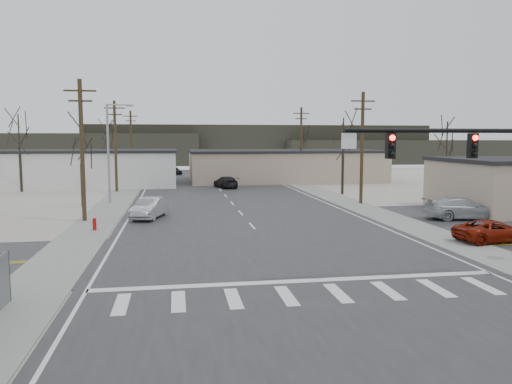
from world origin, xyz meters
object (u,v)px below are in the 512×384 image
(sedan_crossing, at_px, (150,208))
(car_parked_silver, at_px, (462,208))
(car_parked_red, at_px, (493,231))
(traffic_signal_mast, at_px, (496,168))
(car_far_b, at_px, (174,171))
(car_far_a, at_px, (226,182))
(car_parked_dark_a, at_px, (486,207))
(fire_hydrant, at_px, (94,224))

(sedan_crossing, xyz_separation_m, car_parked_silver, (22.54, -4.08, 0.02))
(sedan_crossing, height_order, car_parked_red, sedan_crossing)
(traffic_signal_mast, distance_m, sedan_crossing, 24.21)
(traffic_signal_mast, bearing_deg, sedan_crossing, 128.38)
(traffic_signal_mast, distance_m, car_parked_red, 9.42)
(traffic_signal_mast, height_order, car_parked_silver, traffic_signal_mast)
(car_parked_silver, bearing_deg, car_parked_red, 164.34)
(traffic_signal_mast, height_order, car_far_b, traffic_signal_mast)
(car_far_a, bearing_deg, car_parked_dark_a, 112.46)
(car_far_a, distance_m, car_far_b, 24.07)
(car_parked_dark_a, distance_m, car_parked_silver, 3.12)
(car_parked_red, bearing_deg, car_far_a, 14.01)
(car_parked_dark_a, bearing_deg, car_parked_red, 157.40)
(fire_hydrant, bearing_deg, car_parked_dark_a, 3.64)
(traffic_signal_mast, height_order, fire_hydrant, traffic_signal_mast)
(car_far_a, xyz_separation_m, car_far_b, (-6.16, 23.27, -0.03))
(traffic_signal_mast, xyz_separation_m, sedan_crossing, (-14.84, 18.74, -3.87))
(traffic_signal_mast, xyz_separation_m, car_far_b, (-13.16, 63.98, -3.98))
(sedan_crossing, distance_m, car_parked_red, 22.98)
(sedan_crossing, bearing_deg, traffic_signal_mast, -35.28)
(car_far_a, relative_size, car_parked_red, 1.04)
(sedan_crossing, xyz_separation_m, car_far_a, (7.83, 21.97, -0.08))
(car_parked_dark_a, bearing_deg, car_parked_silver, 125.11)
(car_far_b, bearing_deg, car_parked_silver, -90.69)
(car_parked_silver, bearing_deg, traffic_signal_mast, 156.65)
(sedan_crossing, height_order, car_far_b, sedan_crossing)
(car_parked_red, bearing_deg, fire_hydrant, 67.11)
(traffic_signal_mast, height_order, car_far_a, traffic_signal_mast)
(fire_hydrant, xyz_separation_m, sedan_crossing, (3.25, 4.54, 0.36))
(fire_hydrant, height_order, car_parked_dark_a, car_parked_dark_a)
(car_parked_red, xyz_separation_m, car_parked_dark_a, (5.60, 9.05, -0.02))
(fire_hydrant, bearing_deg, sedan_crossing, 54.35)
(car_parked_red, bearing_deg, car_far_b, 12.15)
(traffic_signal_mast, relative_size, car_parked_dark_a, 2.51)
(car_parked_dark_a, relative_size, car_parked_silver, 0.65)
(fire_hydrant, xyz_separation_m, car_parked_red, (22.99, -7.24, 0.20))
(car_parked_dark_a, bearing_deg, car_far_a, 44.47)
(fire_hydrant, distance_m, car_parked_red, 24.10)
(sedan_crossing, bearing_deg, fire_hydrant, -109.31)
(car_far_b, distance_m, car_parked_red, 59.80)
(car_far_b, bearing_deg, fire_hydrant, -119.27)
(car_parked_red, distance_m, car_parked_dark_a, 10.65)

